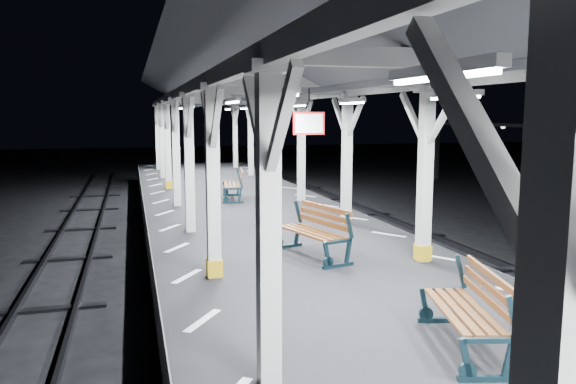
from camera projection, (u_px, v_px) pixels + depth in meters
name	position (u px, v px, depth m)	size (l,w,h in m)	color
ground	(367.00, 368.00, 8.46)	(120.00, 120.00, 0.00)	black
platform	(367.00, 337.00, 8.40)	(6.00, 50.00, 1.00)	black
hazard_stripes_left	(203.00, 320.00, 7.68)	(1.00, 48.00, 0.01)	silver
hazard_stripes_right	(510.00, 291.00, 8.98)	(1.00, 48.00, 0.01)	silver
canopy	(374.00, 59.00, 7.82)	(5.40, 49.00, 4.65)	beige
bench_near	(472.00, 308.00, 6.70)	(1.08, 1.87, 0.96)	#11272F
bench_mid	(316.00, 230.00, 11.10)	(1.15, 1.98, 1.01)	#11272F
bench_far	(236.00, 184.00, 18.58)	(0.94, 1.88, 0.98)	#11272F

